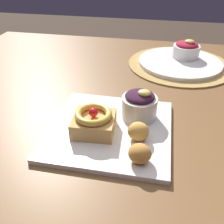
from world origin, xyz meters
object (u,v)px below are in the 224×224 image
at_px(fritter_front, 140,153).
at_px(fritter_middle, 138,131).
at_px(back_ramekin, 186,50).
at_px(front_plate, 110,129).
at_px(cake_slice, 94,121).
at_px(berry_ramekin, 141,105).
at_px(back_plate, 180,62).

bearing_deg(fritter_front, fritter_middle, 98.82).
bearing_deg(back_ramekin, fritter_front, -100.71).
bearing_deg(front_plate, cake_slice, -147.26).
distance_m(berry_ramekin, back_plate, 0.39).
height_order(cake_slice, fritter_middle, cake_slice).
relative_size(front_plate, back_ramekin, 2.88).
relative_size(berry_ramekin, fritter_front, 1.89).
relative_size(cake_slice, fritter_front, 2.15).
height_order(fritter_front, fritter_middle, fritter_middle).
distance_m(cake_slice, back_ramekin, 0.53).
xyz_separation_m(front_plate, fritter_middle, (0.07, -0.03, 0.03)).
bearing_deg(back_plate, back_ramekin, 63.32).
xyz_separation_m(cake_slice, back_plate, (0.20, 0.45, -0.03)).
xyz_separation_m(cake_slice, fritter_middle, (0.10, -0.01, -0.01)).
bearing_deg(fritter_front, back_plate, 80.52).
bearing_deg(front_plate, fritter_middle, -24.12).
distance_m(fritter_front, fritter_middle, 0.07).
bearing_deg(back_ramekin, front_plate, -111.52).
distance_m(front_plate, berry_ramekin, 0.09).
relative_size(cake_slice, fritter_middle, 2.11).
xyz_separation_m(front_plate, back_plate, (0.16, 0.43, 0.01)).
distance_m(cake_slice, fritter_middle, 0.10).
bearing_deg(berry_ramekin, back_ramekin, 73.55).
distance_m(front_plate, cake_slice, 0.05).
bearing_deg(front_plate, back_ramekin, 68.48).
bearing_deg(fritter_front, back_ramekin, 79.29).
relative_size(cake_slice, back_ramekin, 1.01).
xyz_separation_m(back_plate, back_ramekin, (0.02, 0.04, 0.03)).
xyz_separation_m(front_plate, back_ramekin, (0.18, 0.46, 0.04)).
relative_size(fritter_middle, back_ramekin, 0.48).
bearing_deg(back_plate, fritter_middle, -102.08).
bearing_deg(cake_slice, fritter_front, -34.65).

